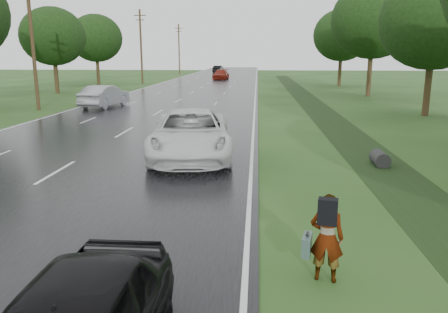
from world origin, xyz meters
The scene contains 18 objects.
road centered at (0.00, 45.00, 0.02)m, with size 14.00×180.00×0.04m, color black.
edge_stripe_east centered at (6.75, 45.00, 0.04)m, with size 0.12×180.00×0.01m, color silver.
edge_stripe_west centered at (-6.75, 45.00, 0.04)m, with size 0.12×180.00×0.01m, color silver.
center_line centered at (0.00, 45.00, 0.04)m, with size 0.12×180.00×0.01m, color silver.
drainage_ditch centered at (11.50, 18.71, 0.04)m, with size 2.20×120.00×0.56m.
utility_pole_mid centered at (-9.20, 25.00, 5.20)m, with size 1.60×0.26×10.00m.
utility_pole_far centered at (-9.20, 55.00, 5.20)m, with size 1.60×0.26×10.00m.
utility_pole_distant centered at (-9.20, 85.00, 5.20)m, with size 1.60×0.26×10.00m.
tree_east_c centered at (18.20, 24.00, 6.14)m, with size 7.00×7.00×9.29m.
tree_east_d centered at (17.80, 38.00, 7.15)m, with size 8.00×8.00×10.76m.
tree_east_f centered at (17.50, 52.00, 6.37)m, with size 7.20×7.20×9.62m.
tree_west_d centered at (-14.20, 39.00, 5.82)m, with size 6.60×6.60×8.80m.
tree_west_f centered at (-14.80, 53.00, 6.14)m, with size 7.00×7.00×9.29m.
pedestrian centered at (8.18, 1.25, 0.85)m, with size 0.79×0.77×1.65m.
white_pickup centered at (4.33, 10.66, 0.96)m, with size 3.06×6.65×1.85m, color silver.
silver_sedan centered at (-4.80, 26.85, 0.89)m, with size 1.80×5.15×1.70m, color #94979C.
far_car_red centered at (1.00, 65.74, 0.83)m, with size 2.22×5.46×1.59m, color maroon.
far_car_dark centered at (-1.53, 89.93, 0.85)m, with size 1.70×4.89×1.61m, color black.
Camera 1 is at (6.91, -6.13, 4.02)m, focal length 35.00 mm.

